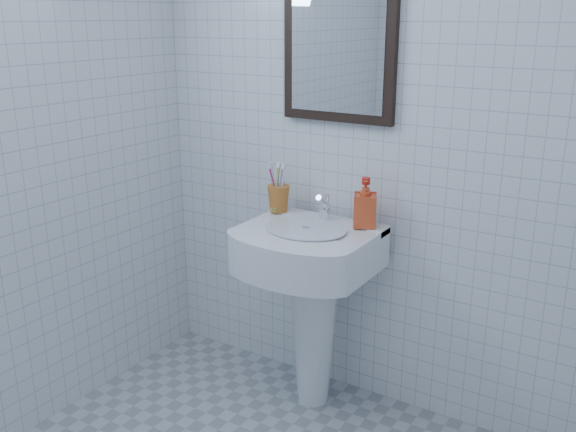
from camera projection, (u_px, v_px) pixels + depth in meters
The scene contains 6 objects.
wall_back at pixel (385, 122), 2.58m from camera, with size 2.20×0.02×2.50m, color silver.
washbasin at pixel (312, 286), 2.72m from camera, with size 0.55×0.40×0.84m.
faucet at pixel (324, 209), 2.70m from camera, with size 0.05×0.10×0.12m.
toothbrush_cup at pixel (279, 198), 2.81m from camera, with size 0.10×0.10×0.12m, color #B56524, non-canonical shape.
soap_dispenser at pixel (365, 203), 2.60m from camera, with size 0.09×0.09×0.20m, color red.
wall_mirror at pixel (339, 45), 2.58m from camera, with size 0.50×0.04×0.62m.
Camera 1 is at (1.04, -1.19, 1.67)m, focal length 40.00 mm.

